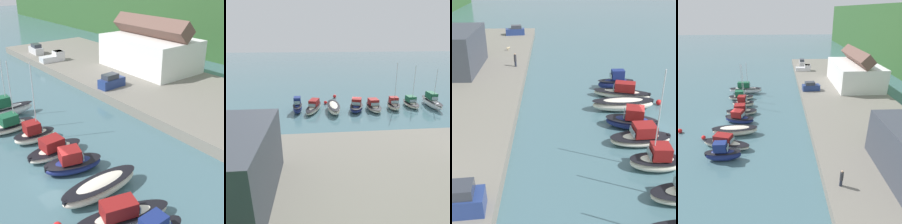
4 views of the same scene
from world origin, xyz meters
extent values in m
plane|color=#476B75|center=(0.00, 0.00, 0.00)|extent=(320.00, 320.00, 0.00)
cube|color=gray|center=(0.00, 24.86, 0.67)|extent=(101.22, 20.28, 1.34)
cube|color=white|center=(-17.32, 29.13, 4.18)|extent=(16.36, 10.74, 5.66)
cube|color=brown|center=(-17.32, 29.13, 8.83)|extent=(16.69, 3.64, 3.64)
ellipsoid|color=white|center=(-15.53, 1.10, 0.81)|extent=(1.99, 8.05, 1.61)
ellipsoid|color=black|center=(-15.53, 1.10, 1.37)|extent=(2.07, 8.21, 0.12)
cube|color=#8CA5B2|center=(-15.51, 2.25, 2.07)|extent=(1.24, 0.12, 0.65)
cylinder|color=silver|center=(-15.52, 1.70, 4.72)|extent=(0.10, 0.10, 6.21)
ellipsoid|color=white|center=(-11.35, 0.61, 0.51)|extent=(2.42, 5.70, 1.03)
ellipsoid|color=black|center=(-11.35, 0.61, 0.87)|extent=(2.51, 5.81, 0.12)
cube|color=#195638|center=(-11.34, 0.33, 1.60)|extent=(1.71, 2.03, 1.16)
cube|color=#8CA5B2|center=(-11.39, 1.46, 1.43)|extent=(1.47, 0.17, 0.58)
cylinder|color=silver|center=(-11.37, 1.03, 4.78)|extent=(0.10, 0.10, 7.51)
ellipsoid|color=white|center=(-7.30, 1.68, 0.60)|extent=(2.37, 4.72, 1.20)
ellipsoid|color=black|center=(-7.30, 1.68, 1.02)|extent=(2.46, 4.81, 0.12)
cube|color=maroon|center=(-7.31, 1.44, 1.80)|extent=(1.69, 1.69, 1.20)
cube|color=#8CA5B2|center=(-7.26, 2.40, 1.62)|extent=(1.45, 0.17, 0.60)
cylinder|color=silver|center=(-7.28, 2.02, 5.17)|extent=(0.10, 0.10, 7.93)
ellipsoid|color=white|center=(-3.13, 1.99, 0.51)|extent=(2.69, 6.12, 1.02)
ellipsoid|color=black|center=(-3.13, 1.99, 0.87)|extent=(2.79, 6.24, 0.12)
cube|color=maroon|center=(-3.12, 1.69, 1.60)|extent=(1.90, 2.19, 1.16)
cube|color=#8CA5B2|center=(-3.18, 2.89, 1.43)|extent=(1.61, 0.18, 0.58)
cube|color=black|center=(-2.99, -0.86, 0.72)|extent=(0.37, 0.30, 0.56)
ellipsoid|color=navy|center=(0.32, 2.09, 0.62)|extent=(3.71, 5.91, 1.23)
ellipsoid|color=black|center=(0.32, 2.09, 1.05)|extent=(3.83, 6.04, 0.12)
cube|color=maroon|center=(0.25, 1.82, 1.84)|extent=(2.22, 2.31, 1.21)
cube|color=#8CA5B2|center=(0.53, 2.89, 1.66)|extent=(1.58, 0.51, 0.60)
cube|color=black|center=(-0.35, -0.43, 0.86)|extent=(0.42, 0.36, 0.56)
ellipsoid|color=white|center=(4.79, 2.07, 0.77)|extent=(2.51, 7.54, 1.54)
ellipsoid|color=black|center=(4.79, 2.07, 1.31)|extent=(2.60, 7.69, 0.12)
cube|color=black|center=(4.91, -1.48, 1.08)|extent=(0.37, 0.29, 0.56)
ellipsoid|color=white|center=(8.62, 1.40, 0.52)|extent=(4.01, 7.77, 1.04)
ellipsoid|color=black|center=(8.62, 1.40, 0.89)|extent=(4.13, 7.94, 0.12)
cube|color=maroon|center=(8.52, 1.04, 1.62)|extent=(2.19, 2.94, 1.16)
cube|color=#8CA5B2|center=(8.92, 2.45, 1.45)|extent=(1.35, 0.47, 0.58)
cube|color=#8CA5B2|center=(11.68, 2.44, 2.04)|extent=(1.11, 0.12, 0.65)
cube|color=silver|center=(-40.39, 17.69, 2.04)|extent=(4.29, 2.02, 1.40)
cube|color=#333842|center=(-40.07, 17.67, 3.12)|extent=(2.39, 1.65, 0.76)
cube|color=navy|center=(-13.31, 17.36, 2.04)|extent=(2.13, 4.33, 1.40)
cube|color=#333842|center=(-13.29, 17.05, 3.12)|extent=(1.71, 2.43, 0.76)
cube|color=silver|center=(-32.43, 16.74, 1.89)|extent=(2.09, 3.56, 1.10)
cube|color=silver|center=(-32.38, 18.76, 2.29)|extent=(1.95, 1.94, 1.90)
cube|color=#2D333D|center=(-32.38, 18.76, 2.99)|extent=(1.84, 1.67, 0.50)
camera|label=1|loc=(22.42, -10.43, 17.55)|focal=50.00mm
camera|label=2|loc=(7.84, 42.05, 13.93)|focal=35.00mm
camera|label=3|loc=(-29.48, 10.66, 16.43)|focal=50.00mm
camera|label=4|loc=(37.24, 9.86, 19.30)|focal=35.00mm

